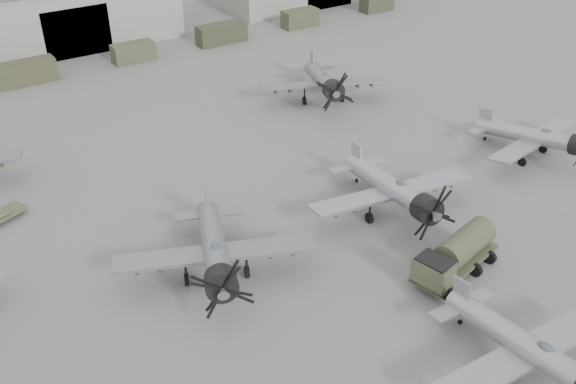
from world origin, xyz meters
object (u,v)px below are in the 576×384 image
aircraft_near_1 (534,352)px  aircraft_far_1 (324,81)px  aircraft_mid_2 (395,190)px  fuel_tanker (456,253)px  aircraft_mid_1 (215,252)px  aircraft_mid_3 (538,138)px

aircraft_near_1 → aircraft_far_1: 38.54m
aircraft_near_1 → aircraft_mid_2: (4.54, 16.37, 0.18)m
fuel_tanker → aircraft_mid_1: bearing=137.1°
aircraft_mid_2 → aircraft_far_1: 21.61m
aircraft_mid_2 → aircraft_mid_3: bearing=9.2°
aircraft_near_1 → aircraft_mid_2: 16.99m
aircraft_mid_2 → aircraft_near_1: bearing=-96.3°
fuel_tanker → aircraft_near_1: bearing=-124.0°
aircraft_mid_1 → aircraft_far_1: size_ratio=1.01×
aircraft_mid_2 → fuel_tanker: bearing=-88.8°
aircraft_near_1 → aircraft_mid_3: (21.10, 16.38, -0.08)m
aircraft_mid_3 → fuel_tanker: size_ratio=1.54×
aircraft_mid_1 → aircraft_mid_2: aircraft_mid_1 is taller
aircraft_far_1 → aircraft_mid_2: bearing=-88.4°
fuel_tanker → aircraft_far_1: bearing=59.0°
aircraft_near_1 → aircraft_far_1: (12.53, 36.45, 0.19)m
aircraft_near_1 → fuel_tanker: bearing=71.5°
aircraft_mid_2 → fuel_tanker: (-1.04, -7.38, -0.79)m
aircraft_mid_2 → fuel_tanker: size_ratio=1.73×
aircraft_mid_3 → fuel_tanker: (-17.60, -7.38, -0.52)m
aircraft_mid_3 → aircraft_far_1: size_ratio=0.91×
aircraft_mid_2 → aircraft_mid_3: aircraft_mid_2 is taller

